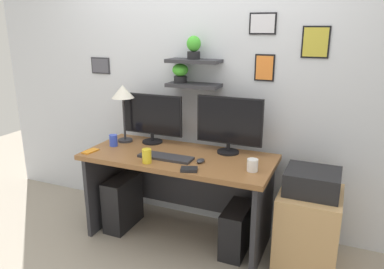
{
  "coord_description": "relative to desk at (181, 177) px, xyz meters",
  "views": [
    {
      "loc": [
        1.21,
        -2.54,
        1.75
      ],
      "look_at": [
        0.1,
        0.05,
        0.92
      ],
      "focal_mm": 34.45,
      "sensor_mm": 36.0,
      "label": 1
    }
  ],
  "objects": [
    {
      "name": "desk_lamp",
      "position": [
        -0.6,
        0.09,
        0.63
      ],
      "size": [
        0.2,
        0.2,
        0.51
      ],
      "color": "#2D2D33",
      "rests_on": "desk"
    },
    {
      "name": "desk",
      "position": [
        0.0,
        0.0,
        0.0
      ],
      "size": [
        1.54,
        0.68,
        0.75
      ],
      "color": "brown",
      "rests_on": "ground"
    },
    {
      "name": "monitor_right",
      "position": [
        0.36,
        0.16,
        0.46
      ],
      "size": [
        0.55,
        0.18,
        0.46
      ],
      "color": "black",
      "rests_on": "desk"
    },
    {
      "name": "keyboard",
      "position": [
        -0.06,
        -0.16,
        0.22
      ],
      "size": [
        0.44,
        0.14,
        0.02
      ],
      "primitive_type": "cube",
      "color": "#2D2D33",
      "rests_on": "desk"
    },
    {
      "name": "computer_tower_left",
      "position": [
        -0.54,
        -0.08,
        -0.3
      ],
      "size": [
        0.18,
        0.4,
        0.47
      ],
      "primitive_type": "cube",
      "color": "black",
      "rests_on": "ground"
    },
    {
      "name": "pen_cup",
      "position": [
        -0.62,
        -0.06,
        0.26
      ],
      "size": [
        0.07,
        0.07,
        0.1
      ],
      "primitive_type": "cylinder",
      "color": "blue",
      "rests_on": "desk"
    },
    {
      "name": "computer_mouse",
      "position": [
        0.23,
        -0.14,
        0.23
      ],
      "size": [
        0.06,
        0.09,
        0.03
      ],
      "primitive_type": "ellipsoid",
      "color": "#2D2D33",
      "rests_on": "desk"
    },
    {
      "name": "drawer_cabinet",
      "position": [
        1.05,
        -0.0,
        -0.24
      ],
      "size": [
        0.44,
        0.5,
        0.59
      ],
      "primitive_type": "cube",
      "color": "tan",
      "rests_on": "ground"
    },
    {
      "name": "coffee_mug",
      "position": [
        0.64,
        -0.16,
        0.26
      ],
      "size": [
        0.08,
        0.08,
        0.09
      ],
      "primitive_type": "cylinder",
      "color": "white",
      "rests_on": "desk"
    },
    {
      "name": "water_cup",
      "position": [
        -0.14,
        -0.31,
        0.27
      ],
      "size": [
        0.07,
        0.07,
        0.11
      ],
      "primitive_type": "cylinder",
      "color": "yellow",
      "rests_on": "desk"
    },
    {
      "name": "back_wall_assembly",
      "position": [
        0.0,
        0.38,
        0.82
      ],
      "size": [
        4.4,
        0.24,
        2.7
      ],
      "color": "silver",
      "rests_on": "ground"
    },
    {
      "name": "scissors_tray",
      "position": [
        0.22,
        -0.33,
        0.23
      ],
      "size": [
        0.14,
        0.11,
        0.02
      ],
      "primitive_type": "cube",
      "rotation": [
        0.0,
        0.0,
        0.32
      ],
      "color": "black",
      "rests_on": "desk"
    },
    {
      "name": "ground_plane",
      "position": [
        0.0,
        -0.05,
        -0.54
      ],
      "size": [
        8.0,
        8.0,
        0.0
      ],
      "primitive_type": "plane",
      "color": "gray"
    },
    {
      "name": "computer_tower_right",
      "position": [
        0.51,
        -0.06,
        -0.35
      ],
      "size": [
        0.18,
        0.4,
        0.38
      ],
      "primitive_type": "cube",
      "color": "black",
      "rests_on": "ground"
    },
    {
      "name": "cell_phone",
      "position": [
        -0.71,
        -0.27,
        0.22
      ],
      "size": [
        0.09,
        0.15,
        0.01
      ],
      "primitive_type": "cube",
      "rotation": [
        0.0,
        0.0,
        -0.14
      ],
      "color": "orange",
      "rests_on": "desk"
    },
    {
      "name": "printer",
      "position": [
        1.05,
        -0.0,
        0.14
      ],
      "size": [
        0.38,
        0.34,
        0.17
      ],
      "primitive_type": "cube",
      "color": "black",
      "rests_on": "drawer_cabinet"
    },
    {
      "name": "monitor_left",
      "position": [
        -0.36,
        0.16,
        0.45
      ],
      "size": [
        0.57,
        0.18,
        0.43
      ],
      "color": "black",
      "rests_on": "desk"
    }
  ]
}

